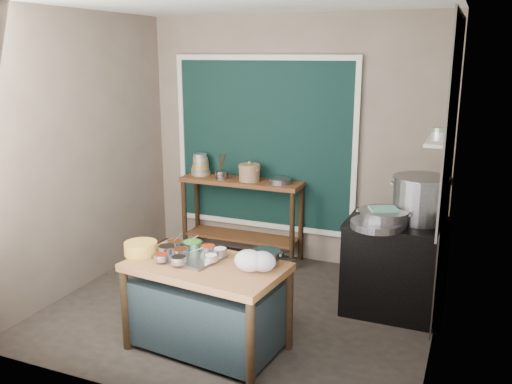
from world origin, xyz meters
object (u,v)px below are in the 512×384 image
at_px(stove_block, 395,268).
at_px(ceramic_crock, 249,173).
at_px(condiment_tray, 189,257).
at_px(stock_pot, 421,199).
at_px(yellow_basin, 141,248).
at_px(saucepan, 266,257).
at_px(prep_table, 207,307).
at_px(utensil_cup, 222,175).
at_px(back_counter, 242,218).
at_px(steamer, 383,218).

xyz_separation_m(stove_block, ceramic_crock, (-1.79, 0.70, 0.61)).
bearing_deg(condiment_tray, stock_pot, 38.78).
distance_m(condiment_tray, yellow_basin, 0.42).
bearing_deg(saucepan, stove_block, 48.50).
height_order(prep_table, saucepan, saucepan).
xyz_separation_m(condiment_tray, utensil_cup, (-0.64, 1.92, 0.24)).
height_order(stove_block, saucepan, saucepan).
distance_m(prep_table, stock_pot, 2.16).
xyz_separation_m(utensil_cup, stock_pot, (2.30, -0.58, 0.09)).
height_order(back_counter, yellow_basin, back_counter).
bearing_deg(stove_block, prep_table, -135.16).
relative_size(stove_block, condiment_tray, 1.76).
xyz_separation_m(prep_table, stove_block, (1.31, 1.30, 0.05)).
relative_size(saucepan, ceramic_crock, 0.87).
bearing_deg(steamer, condiment_tray, -142.32).
relative_size(back_counter, stock_pot, 2.71).
xyz_separation_m(yellow_basin, saucepan, (1.05, 0.18, 0.01)).
bearing_deg(stock_pot, ceramic_crock, 162.77).
bearing_deg(utensil_cup, ceramic_crock, 4.05).
relative_size(condiment_tray, utensil_cup, 3.30).
height_order(prep_table, back_counter, back_counter).
distance_m(back_counter, stove_block, 2.04).
height_order(back_counter, utensil_cup, utensil_cup).
bearing_deg(yellow_basin, condiment_tray, 10.70).
bearing_deg(stock_pot, yellow_basin, -145.73).
height_order(prep_table, stove_block, stove_block).
bearing_deg(saucepan, stock_pot, 45.64).
bearing_deg(utensil_cup, yellow_basin, -83.65).
distance_m(prep_table, utensil_cup, 2.23).
bearing_deg(back_counter, stove_block, -21.02).
relative_size(prep_table, stock_pot, 2.34).
xyz_separation_m(prep_table, yellow_basin, (-0.60, -0.02, 0.43)).
xyz_separation_m(condiment_tray, ceramic_crock, (-0.29, 1.95, 0.28)).
xyz_separation_m(condiment_tray, steamer, (1.38, 1.07, 0.19)).
distance_m(yellow_basin, stock_pot, 2.53).
bearing_deg(prep_table, saucepan, 26.08).
distance_m(prep_table, saucepan, 0.65).
distance_m(utensil_cup, steamer, 2.19).
xyz_separation_m(yellow_basin, steamer, (1.79, 1.14, 0.15)).
height_order(stove_block, condiment_tray, stove_block).
bearing_deg(stove_block, ceramic_crock, 158.49).
relative_size(yellow_basin, saucepan, 1.22).
distance_m(stock_pot, steamer, 0.42).
relative_size(utensil_cup, ceramic_crock, 0.60).
bearing_deg(stock_pot, back_counter, 163.01).
height_order(saucepan, utensil_cup, utensil_cup).
bearing_deg(prep_table, stove_block, 51.06).
relative_size(stove_block, stock_pot, 1.68).
bearing_deg(condiment_tray, prep_table, -17.49).
xyz_separation_m(back_counter, stock_pot, (2.07, -0.63, 0.61)).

